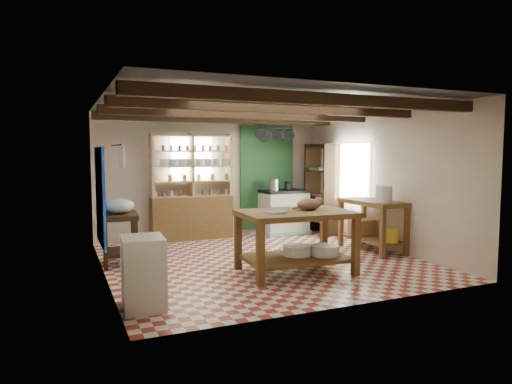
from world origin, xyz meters
name	(u,v)px	position (x,y,z in m)	size (l,w,h in m)	color
floor	(261,261)	(0.00, 0.00, -0.01)	(5.00, 5.00, 0.02)	maroon
ceiling	(261,104)	(0.00, 0.00, 2.60)	(5.00, 5.00, 0.02)	#424146
wall_back	(214,176)	(0.00, 2.50, 1.30)	(5.00, 0.04, 2.60)	beige
wall_front	(349,197)	(0.00, -2.50, 1.30)	(5.00, 0.04, 2.60)	beige
wall_left	(103,188)	(-2.50, 0.00, 1.30)	(0.04, 5.00, 2.60)	beige
wall_right	(383,180)	(2.50, 0.00, 1.30)	(0.04, 5.00, 2.60)	beige
ceiling_beams	(261,112)	(0.00, 0.00, 2.48)	(5.00, 3.80, 0.15)	#332112
blue_wall_patch	(100,196)	(-2.47, 0.90, 1.10)	(0.04, 1.40, 1.60)	#184BB6
green_wall_patch	(267,177)	(1.25, 2.47, 1.25)	(1.30, 0.04, 2.30)	#1F4D26
window_back	(191,158)	(-0.50, 2.48, 1.70)	(0.90, 0.02, 0.80)	beige
window_right	(351,172)	(2.48, 1.00, 1.40)	(0.02, 1.30, 1.20)	beige
utensil_rail	(116,155)	(-2.44, -1.20, 1.78)	(0.06, 0.90, 0.28)	black
pot_rack	(275,135)	(1.25, 2.05, 2.18)	(0.86, 0.12, 0.36)	black
shelving_unit	(192,187)	(-0.55, 2.31, 1.10)	(1.70, 0.34, 2.20)	tan
tall_rack	(322,189)	(2.28, 1.80, 1.00)	(0.40, 0.86, 2.00)	#332112
work_table	(295,242)	(0.17, -0.89, 0.47)	(1.65, 1.10, 0.93)	brown
stove	(284,212)	(1.51, 2.15, 0.49)	(1.00, 0.67, 0.98)	beige
prep_table	(120,239)	(-2.20, 0.71, 0.42)	(0.56, 0.82, 0.83)	#332112
white_cabinet	(143,273)	(-2.22, -1.62, 0.42)	(0.47, 0.56, 0.85)	silver
right_counter	(372,226)	(2.18, -0.14, 0.47)	(0.66, 1.31, 0.94)	brown
cat	(309,204)	(0.42, -0.86, 1.02)	(0.39, 0.30, 0.18)	#8A6850
steel_tray	(275,212)	(-0.18, -0.93, 0.94)	(0.36, 0.36, 0.02)	#AAA9B1
basin_large	(297,250)	(0.22, -0.85, 0.32)	(0.43, 0.43, 0.15)	silver
basin_small	(325,250)	(0.61, -1.02, 0.32)	(0.44, 0.44, 0.15)	silver
kettle_left	(274,185)	(1.26, 2.14, 1.10)	(0.21, 0.21, 0.25)	#AAA9B1
kettle_right	(288,186)	(1.61, 2.15, 1.07)	(0.15, 0.15, 0.18)	black
enamel_bowl	(119,206)	(-2.20, 0.71, 0.95)	(0.48, 0.48, 0.24)	silver
white_bucket	(384,194)	(2.14, -0.49, 1.09)	(0.29, 0.29, 0.29)	silver
wicker_basket	(362,227)	(2.17, 0.16, 0.40)	(0.42, 0.33, 0.29)	#A06B40
yellow_tub	(389,235)	(2.19, -0.59, 0.36)	(0.31, 0.31, 0.23)	gold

